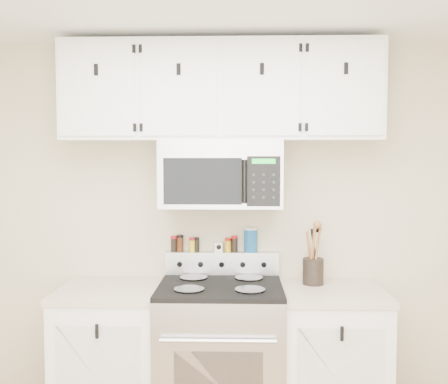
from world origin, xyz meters
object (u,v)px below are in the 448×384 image
at_px(range, 220,357).
at_px(utensil_crock, 313,269).
at_px(microwave, 221,174).
at_px(salt_canister, 251,240).

bearing_deg(range, utensil_crock, 12.69).
distance_m(microwave, salt_canister, 0.51).
relative_size(utensil_crock, salt_canister, 2.38).
bearing_deg(salt_canister, utensil_crock, -20.57).
bearing_deg(utensil_crock, microwave, -179.38).
xyz_separation_m(range, microwave, (0.00, 0.13, 1.14)).
height_order(range, utensil_crock, utensil_crock).
xyz_separation_m(microwave, utensil_crock, (0.59, 0.01, -0.61)).
height_order(range, microwave, microwave).
relative_size(range, utensil_crock, 2.82).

